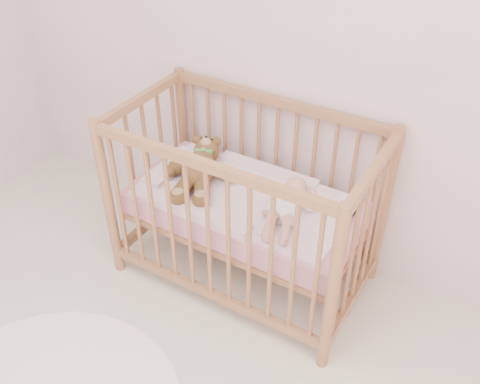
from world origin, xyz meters
The scene contains 6 objects.
wall_back centered at (0.00, 2.00, 1.35)m, with size 4.00×0.02×2.70m, color silver.
crib centered at (-0.06, 1.60, 0.50)m, with size 1.36×0.76×1.00m, color #A36E45, non-canonical shape.
mattress centered at (-0.06, 1.60, 0.49)m, with size 1.22×0.62×0.13m, color pink.
blanket centered at (-0.06, 1.60, 0.56)m, with size 1.10×0.58×0.06m, color pink, non-canonical shape.
baby centered at (0.20, 1.58, 0.64)m, with size 0.24×0.51×0.12m, color white, non-canonical shape.
teddy_bear centered at (-0.33, 1.58, 0.65)m, with size 0.41×0.58×0.16m, color brown, non-canonical shape.
Camera 1 is at (1.07, -0.35, 2.27)m, focal length 40.00 mm.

